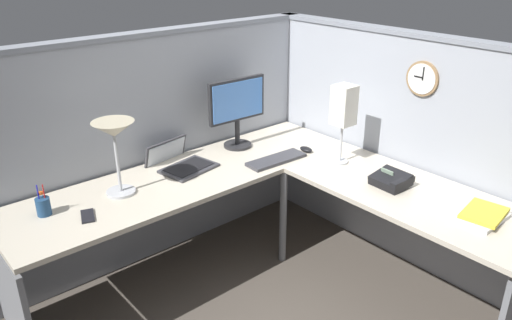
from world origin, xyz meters
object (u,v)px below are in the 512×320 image
Objects in this scene: computer_mouse at (306,149)px; pen_cup at (43,206)px; office_phone at (392,181)px; monitor at (237,108)px; keyboard at (276,160)px; desk_lamp_dome at (114,135)px; cell_phone at (88,216)px; wall_clock at (423,79)px; book_stack at (482,215)px; laptop at (179,162)px; desk_lamp_paper at (344,108)px.

pen_cup is at bearing 169.89° from computer_mouse.
pen_cup is at bearing 149.15° from office_phone.
monitor reaches higher than computer_mouse.
keyboard is 1.10m from desk_lamp_dome.
monitor is at bearing 31.96° from cell_phone.
wall_clock is at bearing 15.29° from office_phone.
book_stack is (0.34, -1.65, -0.27)m from monitor.
keyboard is (0.54, -0.37, -0.01)m from laptop.
computer_mouse is at bearing 120.35° from wall_clock.
laptop is at bearing 38.94° from cell_phone.
book_stack is 1.05m from desk_lamp_paper.
desk_lamp_paper is 2.41× the size of wall_clock.
computer_mouse is (0.27, -0.01, 0.01)m from keyboard.
computer_mouse is at bearing 89.74° from office_phone.
desk_lamp_dome is at bearing 157.52° from desk_lamp_paper.
desk_lamp_dome is 2.09× the size of office_phone.
wall_clock reaches higher than desk_lamp_paper.
laptop is 1.45× the size of book_stack.
computer_mouse is at bearing 0.12° from keyboard.
desk_lamp_dome reaches higher than keyboard.
wall_clock reaches higher than laptop.
cell_phone is (0.17, -0.17, -0.05)m from pen_cup.
monitor is 1.31m from cell_phone.
pen_cup is at bearing 138.18° from book_stack.
keyboard is 4.13× the size of computer_mouse.
cell_phone is 1.68m from desk_lamp_paper.
desk_lamp_paper is (0.00, 0.99, 0.36)m from book_stack.
book_stack is at bearing -73.54° from keyboard.
monitor is 2.27× the size of wall_clock.
book_stack is at bearing -78.37° from monitor.
laptop reaches higher than cell_phone.
monitor is 0.47m from keyboard.
book_stack is (0.31, -1.28, 0.01)m from keyboard.
laptop is 1.64m from wall_clock.
office_phone reaches higher than computer_mouse.
laptop is 0.78m from cell_phone.
monitor reaches higher than desk_lamp_dome.
monitor reaches higher than book_stack.
cell_phone is (-0.27, -0.14, -0.36)m from desk_lamp_dome.
monitor reaches higher than office_phone.
wall_clock is (1.17, -1.00, 0.56)m from laptop.
keyboard is at bearing 177.33° from computer_mouse.
book_stack is 1.36× the size of wall_clock.
computer_mouse is 0.46m from desk_lamp_paper.
office_phone is at bearing -8.53° from cell_phone.
book_stack reaches higher than keyboard.
laptop is 0.65m from keyboard.
pen_cup is (-1.44, 0.29, 0.04)m from keyboard.
desk_lamp_dome is (-1.01, 0.26, 0.35)m from keyboard.
monitor is 0.76m from desk_lamp_paper.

